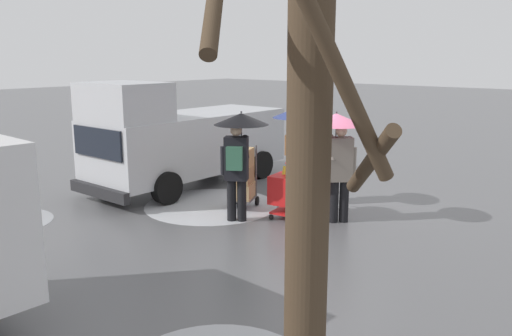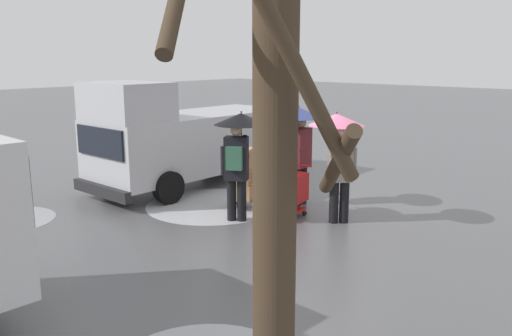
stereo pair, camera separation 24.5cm
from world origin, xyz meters
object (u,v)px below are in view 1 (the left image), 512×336
Objects in this scene: cargo_van_parked_right at (182,139)px; hand_dolly_boxes at (242,176)px; pedestrian_pink_side at (338,142)px; pedestrian_black_side at (239,142)px; bare_tree_near at (306,259)px; pedestrian_white_side at (298,133)px; shopping_cart_vendor at (288,190)px.

hand_dolly_boxes is at bearing 167.68° from cargo_van_parked_right.
pedestrian_black_side is at bearing 38.60° from pedestrian_pink_side.
bare_tree_near is at bearing 134.16° from hand_dolly_boxes.
bare_tree_near is at bearing 125.95° from pedestrian_white_side.
bare_tree_near reaches higher than pedestrian_black_side.
pedestrian_white_side is (-3.15, -0.46, 0.39)m from cargo_van_parked_right.
shopping_cart_vendor is at bearing -174.35° from hand_dolly_boxes.
pedestrian_black_side reaches higher than shopping_cart_vendor.
pedestrian_pink_side is 1.00× the size of pedestrian_white_side.
pedestrian_pink_side is 1.87m from pedestrian_black_side.
pedestrian_white_side is 0.54× the size of bare_tree_near.
hand_dolly_boxes is at bearing 13.65° from pedestrian_pink_side.
pedestrian_pink_side is 1.00× the size of pedestrian_black_side.
hand_dolly_boxes is 1.23m from pedestrian_black_side.
cargo_van_parked_right is at bearing -37.99° from bare_tree_near.
shopping_cart_vendor is 0.49× the size of pedestrian_black_side.
shopping_cart_vendor is 0.26× the size of bare_tree_near.
pedestrian_black_side is 0.54× the size of bare_tree_near.
bare_tree_near is (-3.58, 6.22, 0.50)m from pedestrian_pink_side.
cargo_van_parked_right is 3.65m from shopping_cart_vendor.
bare_tree_near is (-4.88, 6.73, 0.50)m from pedestrian_white_side.
pedestrian_black_side is at bearing 84.58° from pedestrian_white_side.
pedestrian_black_side and pedestrian_white_side have the same top height.
shopping_cart_vendor is at bearing 23.01° from pedestrian_pink_side.
pedestrian_white_side is at bearing -21.61° from pedestrian_pink_side.
cargo_van_parked_right is at bearing 8.35° from pedestrian_white_side.
pedestrian_black_side is (0.58, 0.79, 1.00)m from shopping_cart_vendor.
cargo_van_parked_right is 3.20m from pedestrian_white_side.
cargo_van_parked_right is 1.34× the size of bare_tree_near.
cargo_van_parked_right reaches higher than hand_dolly_boxes.
pedestrian_black_side is at bearing 53.69° from shopping_cart_vendor.
pedestrian_black_side is (1.46, 1.17, 0.00)m from pedestrian_pink_side.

